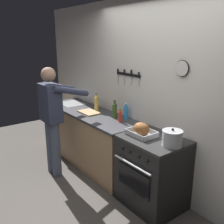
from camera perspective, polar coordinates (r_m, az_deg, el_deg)
wall_back at (r=3.38m, az=11.23°, el=3.03°), size 6.00×0.13×2.60m
counter_block at (r=4.31m, az=-4.78°, el=-5.60°), size 2.03×0.65×0.90m
stove at (r=3.30m, az=8.98°, el=-13.09°), size 0.76×0.67×0.90m
person_cook at (r=3.89m, az=-13.15°, el=-0.66°), size 0.51×0.63×1.66m
roasting_pan at (r=3.15m, az=6.60°, el=-4.01°), size 0.35×0.26×0.17m
stock_pot at (r=2.91m, az=13.27°, el=-5.71°), size 0.23×0.23×0.21m
cutting_board at (r=4.10m, az=-5.17°, el=-0.05°), size 0.36×0.24×0.02m
bottle_cooking_oil at (r=4.18m, az=-3.50°, el=1.91°), size 0.07×0.07×0.29m
bottle_olive_oil at (r=3.81m, az=0.57°, el=0.33°), size 0.07×0.07×0.26m
bottle_hot_sauce at (r=3.63m, az=1.82°, el=-0.99°), size 0.05×0.05×0.20m
bottle_dish_soap at (r=3.77m, az=3.12°, el=-0.05°), size 0.07×0.07×0.24m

